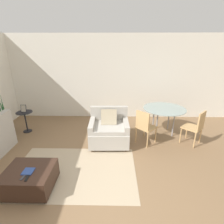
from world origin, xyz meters
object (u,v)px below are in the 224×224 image
Objects in this scene: potted_plant at (5,124)px; picture_frame at (23,108)px; book_stack at (28,171)px; dining_table at (164,111)px; armchair at (109,130)px; dining_chair_near_left at (145,125)px; dining_chair_near_right at (196,126)px; side_table at (25,118)px; tv_remote_secondary at (27,178)px; ottoman at (30,178)px; tv_remote_primary at (24,176)px.

potted_plant is 5.83× the size of picture_frame.
dining_table reaches higher than book_stack.
armchair reaches higher than dining_chair_near_left.
dining_chair_near_right is (2.16, -0.01, 0.16)m from armchair.
dining_chair_near_right reaches higher than side_table.
dining_chair_near_left is at bearing -7.81° from potted_plant.
dining_chair_near_right is (3.41, 1.77, 0.12)m from tv_remote_secondary.
armchair is 2.07m from ottoman.
potted_plant reaches higher than armchair.
side_table is 0.53× the size of dining_table.
side_table is (-1.19, 2.38, 0.04)m from tv_remote_secondary.
dining_table is 0.91m from dining_chair_near_right.
picture_frame is at bearing 115.52° from tv_remote_primary.
potted_plant is 1.36× the size of dining_chair_near_right.
side_table is 0.68× the size of dining_chair_near_right.
tv_remote_secondary is 2.89m from potted_plant.
dining_chair_near_right is at bearing -5.90° from potted_plant.
potted_plant is 5.20m from dining_chair_near_right.
dining_chair_near_left is (2.20, 1.73, 0.12)m from tv_remote_primary.
picture_frame is 0.18× the size of dining_table.
tv_remote_primary is 0.08m from tv_remote_secondary.
book_stack is 0.15× the size of potted_plant.
dining_table is (4.53, 0.10, 0.41)m from potted_plant.
tv_remote_primary is at bearing -97.28° from book_stack.
potted_plant is (-1.70, 2.15, -0.14)m from book_stack.
tv_remote_primary is at bearing -127.04° from armchair.
dining_table is 0.91m from dining_chair_near_left.
dining_table is at bearing 0.33° from picture_frame.
armchair is at bearing 179.25° from dining_chair_near_left.
potted_plant is 4.55m from dining_table.
dining_chair_near_left is (2.14, 1.77, 0.12)m from tv_remote_secondary.
ottoman is at bearing -63.06° from picture_frame.
tv_remote_primary is 2.83m from potted_plant.
tv_remote_primary is at bearing -153.55° from dining_chair_near_right.
ottoman is 2.73m from dining_chair_near_left.
picture_frame is (-0.00, -0.00, 0.29)m from side_table.
potted_plant is (-1.69, 2.26, -0.13)m from tv_remote_primary.
book_stack is 0.16m from tv_remote_secondary.
picture_frame reaches higher than tv_remote_primary.
tv_remote_primary is 3.71m from dining_table.
potted_plant is 0.60m from side_table.
tv_remote_primary is 3.89m from dining_chair_near_right.
ottoman is 4.54× the size of book_stack.
book_stack reaches higher than tv_remote_primary.
armchair is 2.51m from side_table.
ottoman is 2.69m from potted_plant.
armchair is 1.10× the size of dining_chair_near_right.
tv_remote_primary is 0.19× the size of dining_chair_near_left.
book_stack is at bearing -63.01° from picture_frame.
armchair is 1.22× the size of ottoman.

